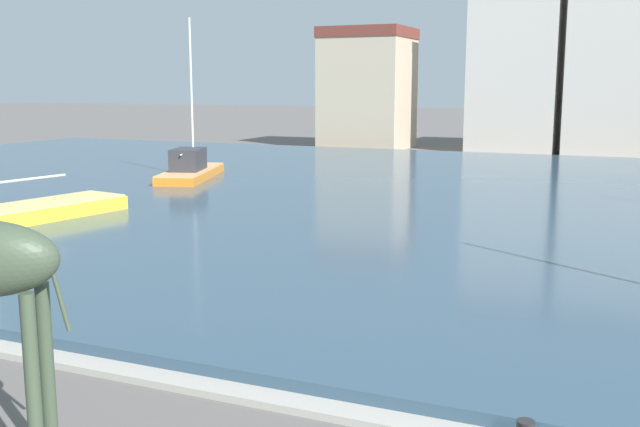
{
  "coord_description": "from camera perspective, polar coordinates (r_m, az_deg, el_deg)",
  "views": [
    {
      "loc": [
        4.83,
        -2.87,
        4.82
      ],
      "look_at": [
        -1.1,
        10.85,
        2.2
      ],
      "focal_mm": 41.49,
      "sensor_mm": 36.0,
      "label": 1
    }
  ],
  "objects": [
    {
      "name": "townhouse_end_terrace",
      "position": [
        55.46,
        14.89,
        10.9
      ],
      "size": [
        6.19,
        5.56,
        12.12
      ],
      "color": "beige",
      "rests_on": "ground"
    },
    {
      "name": "harbor_water",
      "position": [
        30.49,
        13.98,
        0.85
      ],
      "size": [
        79.48,
        40.04,
        0.33
      ],
      "primitive_type": "cube",
      "color": "#334C60",
      "rests_on": "ground"
    },
    {
      "name": "townhouse_narrow_midrow",
      "position": [
        56.9,
        3.7,
        9.6
      ],
      "size": [
        6.27,
        5.94,
        8.99
      ],
      "color": "#C6B293",
      "rests_on": "ground"
    },
    {
      "name": "townhouse_wide_warehouse",
      "position": [
        55.62,
        23.1,
        10.53
      ],
      "size": [
        8.62,
        7.5,
        12.29
      ],
      "color": "beige",
      "rests_on": "ground"
    },
    {
      "name": "quay_edge_coping",
      "position": [
        11.65,
        -3.44,
        -14.19
      ],
      "size": [
        79.48,
        0.5,
        0.12
      ],
      "primitive_type": "cube",
      "color": "#ADA89E",
      "rests_on": "ground"
    },
    {
      "name": "sailboat_orange",
      "position": [
        36.79,
        -9.74,
        3.2
      ],
      "size": [
        3.94,
        7.38,
        7.95
      ],
      "color": "orange",
      "rests_on": "ground"
    }
  ]
}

